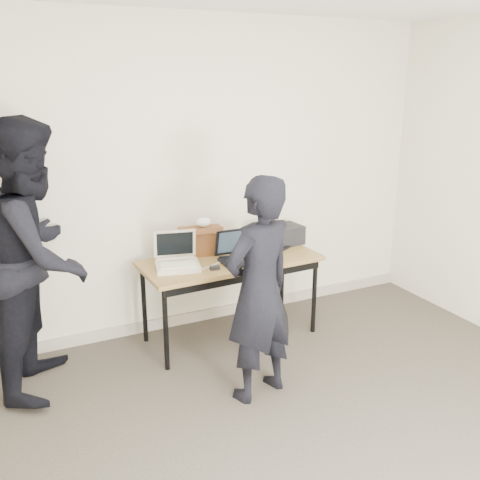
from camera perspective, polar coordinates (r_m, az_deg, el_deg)
room at (r=2.76m, az=12.60°, el=-1.19°), size 4.60×4.60×2.80m
desk at (r=4.52m, az=-0.96°, el=-2.78°), size 1.52×0.71×0.72m
laptop_beige at (r=4.33m, az=-6.74°, el=-2.17°), size 0.41×0.40×0.28m
laptop_center at (r=4.45m, az=-0.16°, el=-1.49°), size 0.34×0.32×0.25m
laptop_right at (r=4.80m, az=3.23°, el=-0.22°), size 0.40×0.39×0.21m
leather_satchel at (r=4.59m, az=-4.21°, el=-0.04°), size 0.38×0.22×0.25m
tissue at (r=4.56m, az=-3.92°, el=1.91°), size 0.14×0.11×0.08m
equipment_box at (r=4.91m, az=4.79°, el=0.58°), size 0.31×0.27×0.17m
power_brick at (r=4.26m, az=-2.71°, el=-2.98°), size 0.08×0.05×0.03m
cables at (r=4.48m, az=-1.45°, el=-2.10°), size 1.00×0.42×0.01m
person_typist at (r=3.66m, az=2.05°, el=-5.41°), size 0.67×0.53×1.60m
person_observer at (r=4.03m, az=-20.84°, el=-1.70°), size 1.03×1.15×1.95m
baseboard at (r=5.07m, az=-4.14°, el=-8.00°), size 4.50×0.03×0.10m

